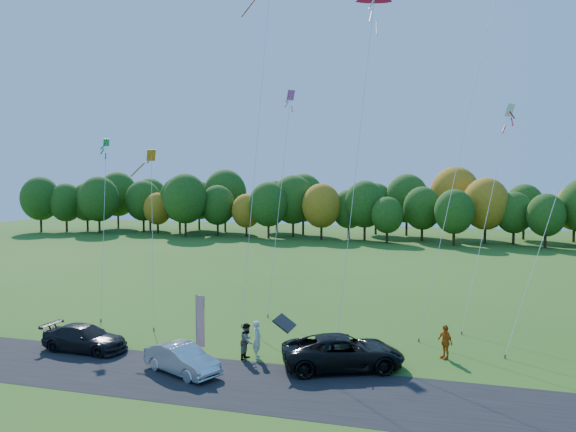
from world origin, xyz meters
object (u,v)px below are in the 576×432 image
(black_suv, at_px, (343,352))
(feather_flag, at_px, (199,321))
(person_east, at_px, (445,342))
(silver_sedan, at_px, (182,359))

(black_suv, relative_size, feather_flag, 1.71)
(black_suv, xyz_separation_m, person_east, (4.81, 3.00, 0.06))
(person_east, bearing_deg, silver_sedan, -104.60)
(silver_sedan, height_order, feather_flag, feather_flag)
(silver_sedan, distance_m, feather_flag, 2.29)
(silver_sedan, xyz_separation_m, person_east, (12.13, 5.79, 0.20))
(black_suv, height_order, silver_sedan, black_suv)
(silver_sedan, bearing_deg, feather_flag, 21.47)
(person_east, distance_m, feather_flag, 12.75)
(black_suv, bearing_deg, silver_sedan, 87.92)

